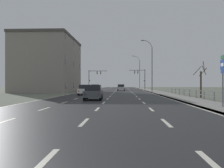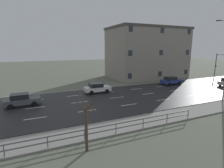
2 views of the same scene
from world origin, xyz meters
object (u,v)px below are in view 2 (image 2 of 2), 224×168
at_px(traffic_signal_left, 221,61).
at_px(brick_building, 146,53).
at_px(car_near_right, 171,80).
at_px(car_near_left, 22,100).
at_px(car_far_left, 97,88).

distance_m(traffic_signal_left, brick_building, 18.15).
height_order(traffic_signal_left, car_near_right, traffic_signal_left).
height_order(traffic_signal_left, car_near_left, traffic_signal_left).
distance_m(car_far_left, car_near_right, 15.21).
height_order(car_far_left, brick_building, brick_building).
xyz_separation_m(car_far_left, car_near_right, (-0.28, 15.21, 0.00)).
distance_m(car_near_left, car_near_right, 25.92).
bearing_deg(car_near_right, brick_building, 171.00).
distance_m(car_near_right, brick_building, 11.47).
relative_size(traffic_signal_left, brick_building, 0.31).
bearing_deg(brick_building, traffic_signal_left, 64.31).
bearing_deg(traffic_signal_left, car_near_left, -83.17).
xyz_separation_m(traffic_signal_left, car_far_left, (2.70, -32.59, -3.10)).
bearing_deg(traffic_signal_left, brick_building, -115.69).
xyz_separation_m(traffic_signal_left, car_near_right, (2.42, -17.38, -3.10)).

